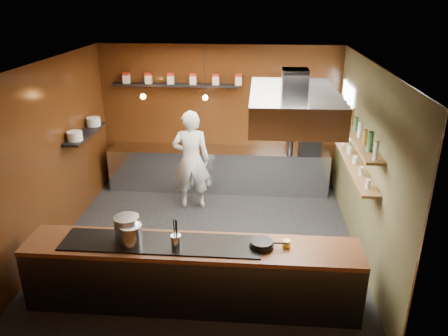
# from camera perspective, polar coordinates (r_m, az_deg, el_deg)

# --- Properties ---
(floor) EXTENTS (5.00, 5.00, 0.00)m
(floor) POSITION_cam_1_polar(r_m,az_deg,el_deg) (7.59, -2.26, -9.49)
(floor) COLOR black
(floor) RESTS_ON ground
(back_wall) EXTENTS (5.00, 0.00, 5.00)m
(back_wall) POSITION_cam_1_polar(r_m,az_deg,el_deg) (9.29, -0.58, 6.63)
(back_wall) COLOR #37190A
(back_wall) RESTS_ON ground
(left_wall) EXTENTS (0.00, 5.00, 5.00)m
(left_wall) POSITION_cam_1_polar(r_m,az_deg,el_deg) (7.64, -21.42, 1.61)
(left_wall) COLOR #37190A
(left_wall) RESTS_ON ground
(right_wall) EXTENTS (0.00, 5.00, 5.00)m
(right_wall) POSITION_cam_1_polar(r_m,az_deg,el_deg) (7.08, 18.07, 0.51)
(right_wall) COLOR #4B492A
(right_wall) RESTS_ON ground
(ceiling) EXTENTS (5.00, 5.00, 0.00)m
(ceiling) POSITION_cam_1_polar(r_m,az_deg,el_deg) (6.54, -2.66, 13.51)
(ceiling) COLOR silver
(ceiling) RESTS_ON back_wall
(window_pane) EXTENTS (0.00, 1.00, 1.00)m
(window_pane) POSITION_cam_1_polar(r_m,az_deg,el_deg) (8.54, 15.64, 7.21)
(window_pane) COLOR white
(window_pane) RESTS_ON right_wall
(prep_counter) EXTENTS (4.60, 0.65, 0.90)m
(prep_counter) POSITION_cam_1_polar(r_m,az_deg,el_deg) (9.32, -0.74, -0.14)
(prep_counter) COLOR silver
(prep_counter) RESTS_ON floor
(pass_counter) EXTENTS (4.40, 0.72, 0.94)m
(pass_counter) POSITION_cam_1_polar(r_m,az_deg,el_deg) (6.01, -4.21, -13.65)
(pass_counter) COLOR #38383D
(pass_counter) RESTS_ON floor
(tin_shelf) EXTENTS (2.60, 0.26, 0.04)m
(tin_shelf) POSITION_cam_1_polar(r_m,az_deg,el_deg) (9.12, -6.42, 10.73)
(tin_shelf) COLOR black
(tin_shelf) RESTS_ON back_wall
(plate_shelf) EXTENTS (0.30, 1.40, 0.04)m
(plate_shelf) POSITION_cam_1_polar(r_m,az_deg,el_deg) (8.42, -17.67, 4.29)
(plate_shelf) COLOR black
(plate_shelf) RESTS_ON left_wall
(bottle_shelf_upper) EXTENTS (0.26, 2.80, 0.04)m
(bottle_shelf_upper) POSITION_cam_1_polar(r_m,az_deg,el_deg) (7.19, 16.72, 4.54)
(bottle_shelf_upper) COLOR brown
(bottle_shelf_upper) RESTS_ON right_wall
(bottle_shelf_lower) EXTENTS (0.26, 2.80, 0.04)m
(bottle_shelf_lower) POSITION_cam_1_polar(r_m,az_deg,el_deg) (7.34, 16.32, 1.04)
(bottle_shelf_lower) COLOR brown
(bottle_shelf_lower) RESTS_ON right_wall
(extractor_hood) EXTENTS (1.20, 2.00, 0.72)m
(extractor_hood) POSITION_cam_1_polar(r_m,az_deg,el_deg) (6.21, 9.05, 8.15)
(extractor_hood) COLOR #38383D
(extractor_hood) RESTS_ON ceiling
(pendant_left) EXTENTS (0.10, 0.10, 0.95)m
(pendant_left) POSITION_cam_1_polar(r_m,az_deg,el_deg) (8.61, -10.54, 9.50)
(pendant_left) COLOR black
(pendant_left) RESTS_ON ceiling
(pendant_right) EXTENTS (0.10, 0.10, 0.95)m
(pendant_right) POSITION_cam_1_polar(r_m,az_deg,el_deg) (8.38, -2.48, 9.51)
(pendant_right) COLOR black
(pendant_right) RESTS_ON ceiling
(storage_tins) EXTENTS (2.43, 0.13, 0.22)m
(storage_tins) POSITION_cam_1_polar(r_m,az_deg,el_deg) (9.07, -5.51, 11.54)
(storage_tins) COLOR beige
(storage_tins) RESTS_ON tin_shelf
(plate_stacks) EXTENTS (0.26, 1.16, 0.16)m
(plate_stacks) POSITION_cam_1_polar(r_m,az_deg,el_deg) (8.39, -17.74, 4.94)
(plate_stacks) COLOR silver
(plate_stacks) RESTS_ON plate_shelf
(bottles) EXTENTS (0.06, 2.66, 0.24)m
(bottles) POSITION_cam_1_polar(r_m,az_deg,el_deg) (7.15, 16.84, 5.61)
(bottles) COLOR silver
(bottles) RESTS_ON bottle_shelf_upper
(wine_glasses) EXTENTS (0.07, 2.37, 0.13)m
(wine_glasses) POSITION_cam_1_polar(r_m,az_deg,el_deg) (7.31, 16.39, 1.66)
(wine_glasses) COLOR silver
(wine_glasses) RESTS_ON bottle_shelf_lower
(stockpot_large) EXTENTS (0.43, 0.43, 0.32)m
(stockpot_large) POSITION_cam_1_polar(r_m,az_deg,el_deg) (5.90, -12.54, -7.63)
(stockpot_large) COLOR #BABCC1
(stockpot_large) RESTS_ON pass_counter
(stockpot_small) EXTENTS (0.30, 0.30, 0.27)m
(stockpot_small) POSITION_cam_1_polar(r_m,az_deg,el_deg) (5.78, -12.05, -8.52)
(stockpot_small) COLOR #B0B2B7
(stockpot_small) RESTS_ON pass_counter
(utensil_crock) EXTENTS (0.14, 0.14, 0.17)m
(utensil_crock) POSITION_cam_1_polar(r_m,az_deg,el_deg) (5.65, -6.29, -9.48)
(utensil_crock) COLOR #B7BABF
(utensil_crock) RESTS_ON pass_counter
(frying_pan) EXTENTS (0.48, 0.31, 0.08)m
(frying_pan) POSITION_cam_1_polar(r_m,az_deg,el_deg) (5.68, 4.98, -9.82)
(frying_pan) COLOR black
(frying_pan) RESTS_ON pass_counter
(butter_jar) EXTENTS (0.13, 0.13, 0.09)m
(butter_jar) POSITION_cam_1_polar(r_m,az_deg,el_deg) (5.74, 8.16, -9.74)
(butter_jar) COLOR yellow
(butter_jar) RESTS_ON pass_counter
(espresso_machine) EXTENTS (0.43, 0.41, 0.41)m
(espresso_machine) POSITION_cam_1_polar(r_m,az_deg,el_deg) (9.08, 11.19, 3.21)
(espresso_machine) COLOR black
(espresso_machine) RESTS_ON prep_counter
(chef) EXTENTS (0.75, 0.53, 1.95)m
(chef) POSITION_cam_1_polar(r_m,az_deg,el_deg) (8.39, -4.31, 1.07)
(chef) COLOR silver
(chef) RESTS_ON floor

